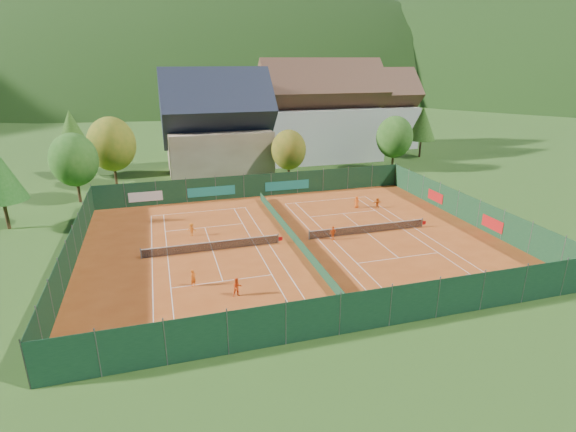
# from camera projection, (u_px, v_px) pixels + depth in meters

# --- Properties ---
(ground) EXTENTS (600.00, 600.00, 0.00)m
(ground) POSITION_uv_depth(u_px,v_px,m) (294.00, 242.00, 44.37)
(ground) COLOR #294F18
(ground) RESTS_ON ground
(clay_pad) EXTENTS (40.00, 32.00, 0.01)m
(clay_pad) POSITION_uv_depth(u_px,v_px,m) (294.00, 241.00, 44.37)
(clay_pad) COLOR #A94718
(clay_pad) RESTS_ON ground
(court_markings_left) EXTENTS (11.03, 23.83, 0.00)m
(court_markings_left) POSITION_uv_depth(u_px,v_px,m) (213.00, 251.00, 42.23)
(court_markings_left) COLOR white
(court_markings_left) RESTS_ON ground
(court_markings_right) EXTENTS (11.03, 23.83, 0.00)m
(court_markings_right) POSITION_uv_depth(u_px,v_px,m) (367.00, 233.00, 46.50)
(court_markings_right) COLOR white
(court_markings_right) RESTS_ON ground
(tennis_net_left) EXTENTS (13.30, 0.10, 1.02)m
(tennis_net_left) POSITION_uv_depth(u_px,v_px,m) (214.00, 246.00, 42.11)
(tennis_net_left) COLOR #59595B
(tennis_net_left) RESTS_ON ground
(tennis_net_right) EXTENTS (13.30, 0.10, 1.02)m
(tennis_net_right) POSITION_uv_depth(u_px,v_px,m) (369.00, 228.00, 46.37)
(tennis_net_right) COLOR #59595B
(tennis_net_right) RESTS_ON ground
(court_divider) EXTENTS (0.03, 28.80, 1.00)m
(court_divider) POSITION_uv_depth(u_px,v_px,m) (294.00, 237.00, 44.20)
(court_divider) COLOR #143821
(court_divider) RESTS_ON ground
(fence_north) EXTENTS (40.00, 0.10, 3.00)m
(fence_north) POSITION_uv_depth(u_px,v_px,m) (254.00, 186.00, 58.23)
(fence_north) COLOR #14371F
(fence_north) RESTS_ON ground
(fence_south) EXTENTS (40.00, 0.04, 3.00)m
(fence_south) POSITION_uv_depth(u_px,v_px,m) (366.00, 311.00, 29.39)
(fence_south) COLOR #133621
(fence_south) RESTS_ON ground
(fence_west) EXTENTS (0.04, 32.00, 3.00)m
(fence_west) POSITION_uv_depth(u_px,v_px,m) (72.00, 251.00, 38.53)
(fence_west) COLOR #12321A
(fence_west) RESTS_ON ground
(fence_east) EXTENTS (0.09, 32.00, 3.00)m
(fence_east) POSITION_uv_depth(u_px,v_px,m) (467.00, 209.00, 49.26)
(fence_east) COLOR #13361C
(fence_east) RESTS_ON ground
(chalet) EXTENTS (16.20, 12.00, 16.00)m
(chalet) POSITION_uv_depth(u_px,v_px,m) (217.00, 131.00, 68.51)
(chalet) COLOR #C7B18D
(chalet) RESTS_ON ground
(hotel_block_a) EXTENTS (21.60, 11.00, 17.25)m
(hotel_block_a) POSITION_uv_depth(u_px,v_px,m) (321.00, 117.00, 78.76)
(hotel_block_a) COLOR silver
(hotel_block_a) RESTS_ON ground
(hotel_block_b) EXTENTS (17.28, 10.00, 15.50)m
(hotel_block_b) POSITION_uv_depth(u_px,v_px,m) (372.00, 114.00, 89.98)
(hotel_block_b) COLOR silver
(hotel_block_b) RESTS_ON ground
(tree_west_front) EXTENTS (5.72, 5.72, 8.69)m
(tree_west_front) POSITION_uv_depth(u_px,v_px,m) (74.00, 160.00, 54.80)
(tree_west_front) COLOR #4D2F1B
(tree_west_front) RESTS_ON ground
(tree_west_mid) EXTENTS (6.44, 6.44, 9.78)m
(tree_west_mid) POSITION_uv_depth(u_px,v_px,m) (112.00, 144.00, 61.07)
(tree_west_mid) COLOR #4A2F1A
(tree_west_mid) RESTS_ON ground
(tree_west_back) EXTENTS (5.60, 5.60, 10.00)m
(tree_west_back) POSITION_uv_depth(u_px,v_px,m) (72.00, 132.00, 66.49)
(tree_west_back) COLOR #453018
(tree_west_back) RESTS_ON ground
(tree_center) EXTENTS (5.01, 5.01, 7.60)m
(tree_center) POSITION_uv_depth(u_px,v_px,m) (289.00, 150.00, 64.31)
(tree_center) COLOR #452F18
(tree_center) RESTS_ON ground
(tree_east_front) EXTENTS (5.72, 5.72, 8.69)m
(tree_east_front) POSITION_uv_depth(u_px,v_px,m) (394.00, 137.00, 70.69)
(tree_east_front) COLOR #49341A
(tree_east_front) RESTS_ON ground
(tree_east_mid) EXTENTS (5.04, 5.04, 9.00)m
(tree_east_mid) POSITION_uv_depth(u_px,v_px,m) (422.00, 124.00, 80.38)
(tree_east_mid) COLOR #452818
(tree_east_mid) RESTS_ON ground
(tree_east_back) EXTENTS (7.15, 7.15, 10.86)m
(tree_east_back) POSITION_uv_depth(u_px,v_px,m) (363.00, 116.00, 85.25)
(tree_east_back) COLOR #433018
(tree_east_back) RESTS_ON ground
(mountain_backdrop) EXTENTS (820.00, 530.00, 242.00)m
(mountain_backdrop) POSITION_uv_depth(u_px,v_px,m) (226.00, 156.00, 276.39)
(mountain_backdrop) COLOR black
(mountain_backdrop) RESTS_ON ground
(ball_hopper) EXTENTS (0.34, 0.34, 0.80)m
(ball_hopper) POSITION_uv_depth(u_px,v_px,m) (468.00, 277.00, 35.96)
(ball_hopper) COLOR slate
(ball_hopper) RESTS_ON ground
(loose_ball_0) EXTENTS (0.07, 0.07, 0.07)m
(loose_ball_0) POSITION_uv_depth(u_px,v_px,m) (178.00, 287.00, 35.40)
(loose_ball_0) COLOR #CCD833
(loose_ball_0) RESTS_ON ground
(loose_ball_1) EXTENTS (0.07, 0.07, 0.07)m
(loose_ball_1) POSITION_uv_depth(u_px,v_px,m) (359.00, 273.00, 37.73)
(loose_ball_1) COLOR #CCD833
(loose_ball_1) RESTS_ON ground
(loose_ball_2) EXTENTS (0.07, 0.07, 0.07)m
(loose_ball_2) POSITION_uv_depth(u_px,v_px,m) (283.00, 230.00, 47.35)
(loose_ball_2) COLOR #CCD833
(loose_ball_2) RESTS_ON ground
(player_left_near) EXTENTS (0.63, 0.60, 1.45)m
(player_left_near) POSITION_uv_depth(u_px,v_px,m) (193.00, 278.00, 35.41)
(player_left_near) COLOR orange
(player_left_near) RESTS_ON ground
(player_left_mid) EXTENTS (0.81, 0.67, 1.53)m
(player_left_mid) POSITION_uv_depth(u_px,v_px,m) (237.00, 287.00, 33.91)
(player_left_mid) COLOR #DD4913
(player_left_mid) RESTS_ON ground
(player_left_far) EXTENTS (1.01, 0.79, 1.38)m
(player_left_far) POSITION_uv_depth(u_px,v_px,m) (192.00, 229.00, 45.60)
(player_left_far) COLOR orange
(player_left_far) RESTS_ON ground
(player_right_near) EXTENTS (0.92, 0.70, 1.46)m
(player_right_near) POSITION_uv_depth(u_px,v_px,m) (333.00, 233.00, 44.55)
(player_right_near) COLOR #E45414
(player_right_near) RESTS_ON ground
(player_right_far_a) EXTENTS (0.71, 0.46, 1.45)m
(player_right_far_a) POSITION_uv_depth(u_px,v_px,m) (357.00, 202.00, 54.17)
(player_right_far_a) COLOR #EB5C14
(player_right_far_a) RESTS_ON ground
(player_right_far_b) EXTENTS (1.19, 0.44, 1.27)m
(player_right_far_b) POSITION_uv_depth(u_px,v_px,m) (377.00, 203.00, 54.08)
(player_right_far_b) COLOR #D55913
(player_right_far_b) RESTS_ON ground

